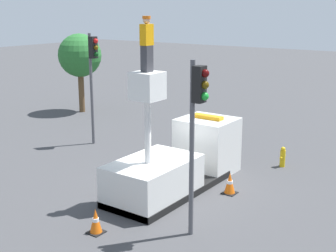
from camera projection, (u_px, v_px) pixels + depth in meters
ground_plane at (169, 191)px, 16.99m from camera, size 120.00×120.00×0.00m
bucket_truck at (178, 163)px, 17.23m from camera, size 6.23×2.17×4.48m
worker at (147, 44)px, 14.70m from camera, size 0.40×0.26×1.75m
traffic_light_pole at (197, 115)px, 12.81m from camera, size 0.34×0.57×5.13m
traffic_light_across at (93, 67)px, 21.96m from camera, size 0.34×0.57×5.33m
fire_hydrant at (283, 157)px, 19.51m from camera, size 0.46×0.22×0.86m
traffic_cone_rear at (96, 221)px, 13.77m from camera, size 0.46×0.46×0.76m
traffic_cone_curbside at (230, 184)px, 16.70m from camera, size 0.48×0.48×0.78m
tree_left_bg at (80, 56)px, 29.09m from camera, size 2.69×2.69×4.94m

